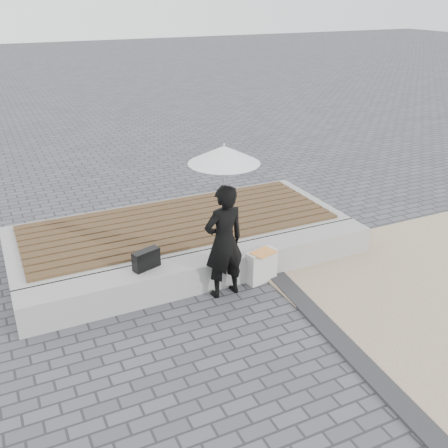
{
  "coord_description": "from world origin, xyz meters",
  "views": [
    {
      "loc": [
        -2.46,
        -3.97,
        3.63
      ],
      "look_at": [
        0.03,
        1.27,
        1.0
      ],
      "focal_mm": 41.43,
      "sensor_mm": 36.0,
      "label": 1
    }
  ],
  "objects_px": {
    "seating_ledge": "(211,269)",
    "parasol": "(224,155)",
    "handbag": "(146,259)",
    "canvas_tote": "(261,266)",
    "woman": "(224,242)"
  },
  "relations": [
    {
      "from": "woman",
      "to": "parasol",
      "type": "distance_m",
      "value": 1.13
    },
    {
      "from": "seating_ledge",
      "to": "parasol",
      "type": "distance_m",
      "value": 1.72
    },
    {
      "from": "parasol",
      "to": "handbag",
      "type": "xyz_separation_m",
      "value": [
        -0.91,
        0.39,
        -1.36
      ]
    },
    {
      "from": "seating_ledge",
      "to": "parasol",
      "type": "height_order",
      "value": "parasol"
    },
    {
      "from": "woman",
      "to": "handbag",
      "type": "relative_size",
      "value": 4.2
    },
    {
      "from": "woman",
      "to": "handbag",
      "type": "height_order",
      "value": "woman"
    },
    {
      "from": "seating_ledge",
      "to": "handbag",
      "type": "relative_size",
      "value": 13.92
    },
    {
      "from": "handbag",
      "to": "canvas_tote",
      "type": "bearing_deg",
      "value": -29.84
    },
    {
      "from": "handbag",
      "to": "woman",
      "type": "bearing_deg",
      "value": -41.42
    },
    {
      "from": "parasol",
      "to": "handbag",
      "type": "height_order",
      "value": "parasol"
    },
    {
      "from": "woman",
      "to": "canvas_tote",
      "type": "xyz_separation_m",
      "value": [
        0.6,
        0.08,
        -0.53
      ]
    },
    {
      "from": "handbag",
      "to": "canvas_tote",
      "type": "relative_size",
      "value": 0.8
    },
    {
      "from": "seating_ledge",
      "to": "woman",
      "type": "height_order",
      "value": "woman"
    },
    {
      "from": "seating_ledge",
      "to": "handbag",
      "type": "xyz_separation_m",
      "value": [
        -0.88,
        0.06,
        0.33
      ]
    },
    {
      "from": "handbag",
      "to": "canvas_tote",
      "type": "xyz_separation_m",
      "value": [
        1.5,
        -0.31,
        -0.3
      ]
    }
  ]
}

